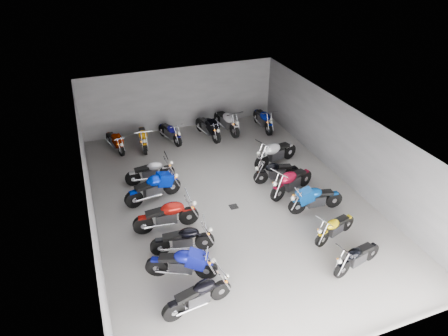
% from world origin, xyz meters
% --- Properties ---
extents(ground, '(14.00, 14.00, 0.00)m').
position_xyz_m(ground, '(0.00, 0.00, 0.00)').
color(ground, gray).
rests_on(ground, ground).
extents(wall_back, '(10.00, 0.10, 3.20)m').
position_xyz_m(wall_back, '(0.00, 7.00, 1.60)').
color(wall_back, gray).
rests_on(wall_back, ground).
extents(wall_left, '(0.10, 14.00, 3.20)m').
position_xyz_m(wall_left, '(-5.00, 0.00, 1.60)').
color(wall_left, gray).
rests_on(wall_left, ground).
extents(wall_right, '(0.10, 14.00, 3.20)m').
position_xyz_m(wall_right, '(5.00, 0.00, 1.60)').
color(wall_right, gray).
rests_on(wall_right, ground).
extents(ceiling, '(10.00, 14.00, 0.04)m').
position_xyz_m(ceiling, '(0.00, 0.00, 3.22)').
color(ceiling, black).
rests_on(ceiling, wall_back).
extents(drain_grate, '(0.32, 0.32, 0.01)m').
position_xyz_m(drain_grate, '(0.00, -0.50, 0.01)').
color(drain_grate, black).
rests_on(drain_grate, ground).
extents(motorcycle_left_a, '(2.08, 0.54, 0.92)m').
position_xyz_m(motorcycle_left_a, '(-2.64, -4.52, 0.50)').
color(motorcycle_left_a, black).
rests_on(motorcycle_left_a, ground).
extents(motorcycle_left_b, '(2.05, 1.06, 0.97)m').
position_xyz_m(motorcycle_left_b, '(-2.74, -3.23, 0.53)').
color(motorcycle_left_b, black).
rests_on(motorcycle_left_b, ground).
extents(motorcycle_left_c, '(2.09, 0.54, 0.92)m').
position_xyz_m(motorcycle_left_c, '(-2.42, -2.18, 0.50)').
color(motorcycle_left_c, black).
rests_on(motorcycle_left_c, ground).
extents(motorcycle_left_d, '(2.32, 0.47, 1.02)m').
position_xyz_m(motorcycle_left_d, '(-2.64, -0.84, 0.56)').
color(motorcycle_left_d, black).
rests_on(motorcycle_left_d, ground).
extents(motorcycle_left_e, '(2.28, 0.70, 1.02)m').
position_xyz_m(motorcycle_left_e, '(-2.72, 1.01, 0.55)').
color(motorcycle_left_e, black).
rests_on(motorcycle_left_e, ground).
extents(motorcycle_left_f, '(2.06, 0.41, 0.90)m').
position_xyz_m(motorcycle_left_f, '(-2.58, 2.31, 0.49)').
color(motorcycle_left_f, black).
rests_on(motorcycle_left_f, ground).
extents(motorcycle_right_a, '(1.92, 0.60, 0.85)m').
position_xyz_m(motorcycle_right_a, '(2.40, -4.75, 0.47)').
color(motorcycle_right_a, black).
rests_on(motorcycle_right_a, ground).
extents(motorcycle_right_b, '(1.85, 0.70, 0.84)m').
position_xyz_m(motorcycle_right_b, '(2.56, -3.32, 0.46)').
color(motorcycle_right_b, black).
rests_on(motorcycle_right_b, ground).
extents(motorcycle_right_c, '(2.17, 0.46, 0.95)m').
position_xyz_m(motorcycle_right_c, '(2.76, -1.73, 0.52)').
color(motorcycle_right_c, black).
rests_on(motorcycle_right_c, ground).
extents(motorcycle_right_d, '(2.20, 0.95, 1.01)m').
position_xyz_m(motorcycle_right_d, '(2.47, -0.43, 0.55)').
color(motorcycle_right_d, black).
rests_on(motorcycle_right_d, ground).
extents(motorcycle_right_e, '(2.01, 0.46, 0.88)m').
position_xyz_m(motorcycle_right_e, '(2.30, 0.54, 0.48)').
color(motorcycle_right_e, black).
rests_on(motorcycle_right_e, ground).
extents(motorcycle_right_f, '(2.31, 0.84, 1.04)m').
position_xyz_m(motorcycle_right_f, '(2.89, 1.83, 0.57)').
color(motorcycle_right_f, black).
rests_on(motorcycle_right_f, ground).
extents(motorcycle_back_a, '(0.64, 1.93, 0.87)m').
position_xyz_m(motorcycle_back_a, '(-3.61, 5.61, 0.47)').
color(motorcycle_back_a, black).
rests_on(motorcycle_back_a, ground).
extents(motorcycle_back_b, '(0.47, 2.15, 0.95)m').
position_xyz_m(motorcycle_back_b, '(-2.31, 5.43, 0.52)').
color(motorcycle_back_b, black).
rests_on(motorcycle_back_b, ground).
extents(motorcycle_back_c, '(0.72, 1.99, 0.90)m').
position_xyz_m(motorcycle_back_c, '(-0.95, 5.60, 0.49)').
color(motorcycle_back_c, black).
rests_on(motorcycle_back_c, ground).
extents(motorcycle_back_d, '(0.66, 2.26, 1.00)m').
position_xyz_m(motorcycle_back_d, '(0.94, 5.38, 0.55)').
color(motorcycle_back_d, black).
rests_on(motorcycle_back_d, ground).
extents(motorcycle_back_e, '(0.60, 2.39, 1.06)m').
position_xyz_m(motorcycle_back_e, '(2.04, 5.67, 0.58)').
color(motorcycle_back_e, black).
rests_on(motorcycle_back_e, ground).
extents(motorcycle_back_f, '(0.47, 2.29, 1.01)m').
position_xyz_m(motorcycle_back_f, '(3.92, 5.30, 0.55)').
color(motorcycle_back_f, black).
rests_on(motorcycle_back_f, ground).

